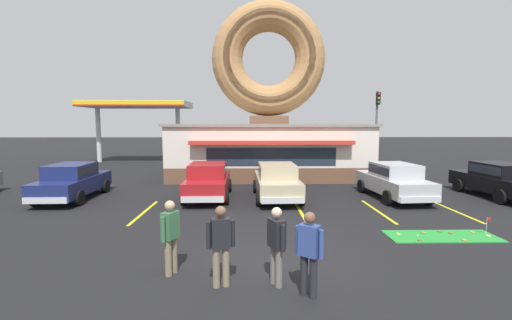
# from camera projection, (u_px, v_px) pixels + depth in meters

# --- Properties ---
(ground_plane) EXTENTS (160.00, 160.00, 0.00)m
(ground_plane) POSITION_uv_depth(u_px,v_px,m) (267.00, 265.00, 8.19)
(ground_plane) COLOR black
(donut_shop_building) EXTENTS (12.30, 6.75, 10.96)m
(donut_shop_building) POSITION_uv_depth(u_px,v_px,m) (269.00, 118.00, 21.68)
(donut_shop_building) COLOR brown
(donut_shop_building) RESTS_ON ground
(putting_mat) EXTENTS (3.23, 1.13, 0.03)m
(putting_mat) POSITION_uv_depth(u_px,v_px,m) (442.00, 236.00, 10.23)
(putting_mat) COLOR green
(putting_mat) RESTS_ON ground
(mini_donut_near_left) EXTENTS (0.13, 0.13, 0.04)m
(mini_donut_near_left) POSITION_uv_depth(u_px,v_px,m) (420.00, 240.00, 9.80)
(mini_donut_near_left) COLOR brown
(mini_donut_near_left) RESTS_ON putting_mat
(mini_donut_near_right) EXTENTS (0.13, 0.13, 0.04)m
(mini_donut_near_right) POSITION_uv_depth(u_px,v_px,m) (472.00, 232.00, 10.51)
(mini_donut_near_right) COLOR #D17F47
(mini_donut_near_right) RESTS_ON putting_mat
(mini_donut_mid_left) EXTENTS (0.13, 0.13, 0.04)m
(mini_donut_mid_left) POSITION_uv_depth(u_px,v_px,m) (398.00, 234.00, 10.33)
(mini_donut_mid_left) COLOR #E5C666
(mini_donut_mid_left) RESTS_ON putting_mat
(mini_donut_mid_centre) EXTENTS (0.13, 0.13, 0.04)m
(mini_donut_mid_centre) POSITION_uv_depth(u_px,v_px,m) (488.00, 236.00, 10.16)
(mini_donut_mid_centre) COLOR #E5C666
(mini_donut_mid_centre) RESTS_ON putting_mat
(mini_donut_mid_right) EXTENTS (0.13, 0.13, 0.04)m
(mini_donut_mid_right) POSITION_uv_depth(u_px,v_px,m) (450.00, 233.00, 10.44)
(mini_donut_mid_right) COLOR brown
(mini_donut_mid_right) RESTS_ON putting_mat
(mini_donut_far_left) EXTENTS (0.13, 0.13, 0.04)m
(mini_donut_far_left) POSITION_uv_depth(u_px,v_px,m) (440.00, 231.00, 10.59)
(mini_donut_far_left) COLOR brown
(mini_donut_far_left) RESTS_ON putting_mat
(mini_donut_far_centre) EXTENTS (0.13, 0.13, 0.04)m
(mini_donut_far_centre) POSITION_uv_depth(u_px,v_px,m) (464.00, 240.00, 9.80)
(mini_donut_far_centre) COLOR #D17F47
(mini_donut_far_centre) RESTS_ON putting_mat
(mini_donut_far_right) EXTENTS (0.13, 0.13, 0.04)m
(mini_donut_far_right) POSITION_uv_depth(u_px,v_px,m) (423.00, 233.00, 10.46)
(mini_donut_far_right) COLOR #A5724C
(mini_donut_far_right) RESTS_ON putting_mat
(golf_ball) EXTENTS (0.04, 0.04, 0.04)m
(golf_ball) POSITION_uv_depth(u_px,v_px,m) (418.00, 235.00, 10.18)
(golf_ball) COLOR white
(golf_ball) RESTS_ON putting_mat
(putting_flag_pin) EXTENTS (0.13, 0.01, 0.55)m
(putting_flag_pin) POSITION_uv_depth(u_px,v_px,m) (488.00, 222.00, 10.24)
(putting_flag_pin) COLOR silver
(putting_flag_pin) RESTS_ON putting_mat
(car_navy) EXTENTS (2.05, 4.59, 1.60)m
(car_navy) POSITION_uv_depth(u_px,v_px,m) (72.00, 180.00, 15.29)
(car_navy) COLOR navy
(car_navy) RESTS_ON ground
(car_champagne) EXTENTS (2.08, 4.61, 1.60)m
(car_champagne) POSITION_uv_depth(u_px,v_px,m) (277.00, 180.00, 15.31)
(car_champagne) COLOR #BCAD89
(car_champagne) RESTS_ON ground
(car_black) EXTENTS (2.11, 4.62, 1.60)m
(car_black) POSITION_uv_depth(u_px,v_px,m) (498.00, 179.00, 15.62)
(car_black) COLOR black
(car_black) RESTS_ON ground
(car_silver) EXTENTS (2.22, 4.67, 1.60)m
(car_silver) POSITION_uv_depth(u_px,v_px,m) (394.00, 179.00, 15.43)
(car_silver) COLOR #B2B5BA
(car_silver) RESTS_ON ground
(car_red) EXTENTS (2.03, 4.58, 1.60)m
(car_red) POSITION_uv_depth(u_px,v_px,m) (208.00, 179.00, 15.48)
(car_red) COLOR maroon
(car_red) RESTS_ON ground
(pedestrian_blue_sweater_man) EXTENTS (0.38, 0.55, 1.68)m
(pedestrian_blue_sweater_man) POSITION_uv_depth(u_px,v_px,m) (171.00, 234.00, 7.59)
(pedestrian_blue_sweater_man) COLOR #7F7056
(pedestrian_blue_sweater_man) RESTS_ON ground
(pedestrian_hooded_kid) EXTENTS (0.58, 0.33, 1.70)m
(pedestrian_hooded_kid) POSITION_uv_depth(u_px,v_px,m) (221.00, 242.00, 7.00)
(pedestrian_hooded_kid) COLOR #7F7056
(pedestrian_hooded_kid) RESTS_ON ground
(pedestrian_leather_jacket_man) EXTENTS (0.38, 0.54, 1.66)m
(pedestrian_leather_jacket_man) POSITION_uv_depth(u_px,v_px,m) (276.00, 242.00, 7.07)
(pedestrian_leather_jacket_man) COLOR slate
(pedestrian_leather_jacket_man) RESTS_ON ground
(pedestrian_clipboard_woman) EXTENTS (0.50, 0.42, 1.69)m
(pedestrian_clipboard_woman) POSITION_uv_depth(u_px,v_px,m) (309.00, 250.00, 6.59)
(pedestrian_clipboard_woman) COLOR #232328
(pedestrian_clipboard_woman) RESTS_ON ground
(trash_bin) EXTENTS (0.57, 0.57, 0.97)m
(trash_bin) POSITION_uv_depth(u_px,v_px,m) (385.00, 174.00, 19.54)
(trash_bin) COLOR #51565B
(trash_bin) RESTS_ON ground
(traffic_light_pole) EXTENTS (0.28, 0.47, 5.80)m
(traffic_light_pole) POSITION_uv_depth(u_px,v_px,m) (377.00, 119.00, 25.64)
(traffic_light_pole) COLOR #595B60
(traffic_light_pole) RESTS_ON ground
(gas_station_canopy) EXTENTS (9.00, 4.46, 5.30)m
(gas_station_canopy) POSITION_uv_depth(u_px,v_px,m) (137.00, 107.00, 29.93)
(gas_station_canopy) COLOR silver
(gas_station_canopy) RESTS_ON ground
(parking_stripe_far_left) EXTENTS (0.12, 3.60, 0.01)m
(parking_stripe_far_left) POSITION_uv_depth(u_px,v_px,m) (144.00, 212.00, 13.08)
(parking_stripe_far_left) COLOR yellow
(parking_stripe_far_left) RESTS_ON ground
(parking_stripe_left) EXTENTS (0.12, 3.60, 0.01)m
(parking_stripe_left) POSITION_uv_depth(u_px,v_px,m) (223.00, 212.00, 13.13)
(parking_stripe_left) COLOR yellow
(parking_stripe_left) RESTS_ON ground
(parking_stripe_mid_left) EXTENTS (0.12, 3.60, 0.01)m
(parking_stripe_mid_left) POSITION_uv_depth(u_px,v_px,m) (300.00, 211.00, 13.19)
(parking_stripe_mid_left) COLOR yellow
(parking_stripe_mid_left) RESTS_ON ground
(parking_stripe_centre) EXTENTS (0.12, 3.60, 0.01)m
(parking_stripe_centre) POSITION_uv_depth(u_px,v_px,m) (377.00, 211.00, 13.25)
(parking_stripe_centre) COLOR yellow
(parking_stripe_centre) RESTS_ON ground
(parking_stripe_mid_right) EXTENTS (0.12, 3.60, 0.01)m
(parking_stripe_mid_right) POSITION_uv_depth(u_px,v_px,m) (454.00, 211.00, 13.31)
(parking_stripe_mid_right) COLOR yellow
(parking_stripe_mid_right) RESTS_ON ground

